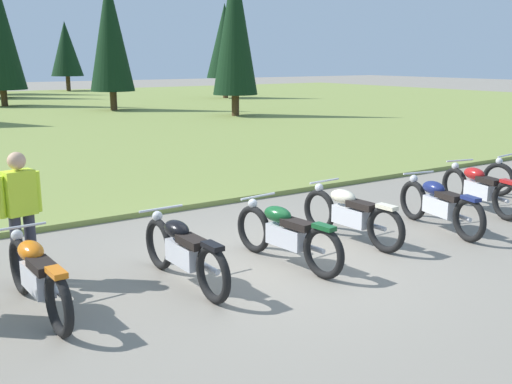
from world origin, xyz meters
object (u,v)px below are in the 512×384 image
object	(u,v)px
motorcycle_black	(183,251)
motorcycle_cream	(350,214)
rider_in_hivis_vest	(21,209)
motorcycle_orange	(37,276)
motorcycle_red	(479,188)
motorcycle_british_green	(286,234)
motorcycle_navy	(439,204)

from	to	relation	value
motorcycle_black	motorcycle_cream	xyz separation A→B (m)	(2.97, 0.20, 0.00)
motorcycle_cream	rider_in_hivis_vest	xyz separation A→B (m)	(-4.60, 1.00, 0.51)
motorcycle_orange	motorcycle_red	world-z (taller)	same
motorcycle_british_green	motorcycle_red	size ratio (longest dim) A/B	1.01
motorcycle_black	motorcycle_navy	xyz separation A→B (m)	(4.62, -0.15, 0.00)
motorcycle_black	rider_in_hivis_vest	bearing A→B (deg)	143.74
motorcycle_red	rider_in_hivis_vest	bearing A→B (deg)	173.32
motorcycle_cream	motorcycle_navy	world-z (taller)	same
rider_in_hivis_vest	motorcycle_cream	bearing A→B (deg)	-12.26
motorcycle_red	motorcycle_cream	bearing A→B (deg)	-178.65
motorcycle_red	rider_in_hivis_vest	size ratio (longest dim) A/B	1.24
motorcycle_orange	rider_in_hivis_vest	bearing A→B (deg)	84.42
motorcycle_cream	motorcycle_british_green	bearing A→B (deg)	-168.16
motorcycle_navy	rider_in_hivis_vest	size ratio (longest dim) A/B	1.24
motorcycle_orange	motorcycle_black	size ratio (longest dim) A/B	1.00
motorcycle_british_green	rider_in_hivis_vest	bearing A→B (deg)	157.39
motorcycle_british_green	motorcycle_navy	size ratio (longest dim) A/B	1.01
motorcycle_cream	motorcycle_red	xyz separation A→B (m)	(3.28, 0.08, 0.00)
motorcycle_british_green	rider_in_hivis_vest	world-z (taller)	rider_in_hivis_vest
motorcycle_orange	rider_in_hivis_vest	size ratio (longest dim) A/B	1.26
motorcycle_british_green	motorcycle_red	world-z (taller)	same
motorcycle_orange	motorcycle_black	world-z (taller)	same
motorcycle_red	rider_in_hivis_vest	distance (m)	7.95
motorcycle_navy	motorcycle_red	distance (m)	1.68
motorcycle_orange	motorcycle_british_green	distance (m)	3.25
motorcycle_cream	motorcycle_red	distance (m)	3.28
motorcycle_cream	motorcycle_navy	xyz separation A→B (m)	(1.65, -0.35, 0.00)
motorcycle_british_green	motorcycle_navy	distance (m)	3.12
motorcycle_cream	motorcycle_orange	bearing A→B (deg)	-179.05
motorcycle_black	rider_in_hivis_vest	size ratio (longest dim) A/B	1.26
motorcycle_cream	rider_in_hivis_vest	size ratio (longest dim) A/B	1.26
motorcycle_british_green	rider_in_hivis_vest	xyz separation A→B (m)	(-3.14, 1.31, 0.51)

